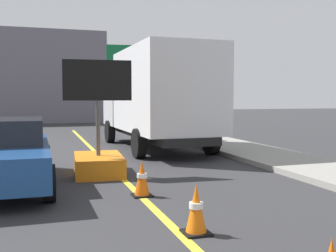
% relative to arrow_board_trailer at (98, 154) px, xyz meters
% --- Properties ---
extents(lane_center_stripe, '(0.14, 36.00, 0.01)m').
position_rel_arrow_board_trailer_xyz_m(lane_center_stripe, '(0.44, -4.50, -0.48)').
color(lane_center_stripe, yellow).
rests_on(lane_center_stripe, ground).
extents(arrow_board_trailer, '(1.60, 1.87, 2.70)m').
position_rel_arrow_board_trailer_xyz_m(arrow_board_trailer, '(0.00, 0.00, 0.00)').
color(arrow_board_trailer, orange).
rests_on(arrow_board_trailer, ground).
extents(box_truck, '(2.80, 7.20, 3.43)m').
position_rel_arrow_board_trailer_xyz_m(box_truck, '(2.65, 4.12, 1.37)').
color(box_truck, black).
rests_on(box_truck, ground).
extents(pickup_car, '(2.01, 4.54, 1.38)m').
position_rel_arrow_board_trailer_xyz_m(pickup_car, '(-2.08, -0.81, 0.21)').
color(pickup_car, navy).
rests_on(pickup_car, ground).
extents(highway_guide_sign, '(2.78, 0.39, 5.00)m').
position_rel_arrow_board_trailer_xyz_m(highway_guide_sign, '(4.23, 13.12, 2.94)').
color(highway_guide_sign, gray).
rests_on(highway_guide_sign, ground).
extents(far_building_block, '(12.57, 6.70, 6.69)m').
position_rel_arrow_board_trailer_xyz_m(far_building_block, '(-2.82, 23.67, 2.86)').
color(far_building_block, slate).
rests_on(far_building_block, ground).
extents(traffic_cone_mid_lane, '(0.36, 0.36, 0.68)m').
position_rel_arrow_board_trailer_xyz_m(traffic_cone_mid_lane, '(0.65, -4.68, -0.15)').
color(traffic_cone_mid_lane, black).
rests_on(traffic_cone_mid_lane, ground).
extents(traffic_cone_far_lane, '(0.36, 0.36, 0.67)m').
position_rel_arrow_board_trailer_xyz_m(traffic_cone_far_lane, '(0.47, -2.43, -0.15)').
color(traffic_cone_far_lane, black).
rests_on(traffic_cone_far_lane, ground).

